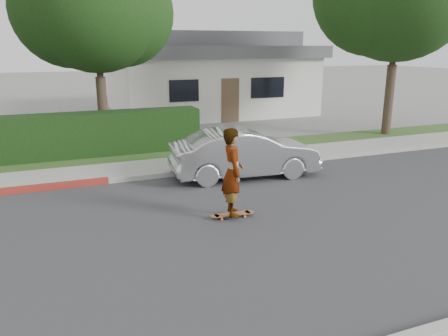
{
  "coord_description": "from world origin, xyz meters",
  "views": [
    {
      "loc": [
        -0.2,
        -7.58,
        3.62
      ],
      "look_at": [
        3.2,
        1.07,
        1.0
      ],
      "focal_mm": 35.0,
      "sensor_mm": 36.0,
      "label": 1
    }
  ],
  "objects": [
    {
      "name": "ground",
      "position": [
        0.0,
        0.0,
        0.0
      ],
      "size": [
        120.0,
        120.0,
        0.0
      ],
      "primitive_type": "plane",
      "color": "slate",
      "rests_on": "ground"
    },
    {
      "name": "skateboarder",
      "position": [
        3.2,
        0.57,
        1.04
      ],
      "size": [
        0.58,
        0.77,
        1.89
      ],
      "primitive_type": "imported",
      "rotation": [
        0.0,
        0.0,
        1.36
      ],
      "color": "white",
      "rests_on": "skateboard"
    },
    {
      "name": "road",
      "position": [
        0.0,
        0.0,
        0.01
      ],
      "size": [
        60.0,
        8.0,
        0.01
      ],
      "primitive_type": "cube",
      "color": "#2D2D30",
      "rests_on": "ground"
    },
    {
      "name": "sidewalk_far",
      "position": [
        0.0,
        5.0,
        0.06
      ],
      "size": [
        60.0,
        1.6,
        0.12
      ],
      "primitive_type": "cube",
      "color": "gray",
      "rests_on": "ground"
    },
    {
      "name": "planting_strip",
      "position": [
        0.0,
        6.6,
        0.05
      ],
      "size": [
        60.0,
        1.6,
        0.1
      ],
      "primitive_type": "cube",
      "color": "#2D4C1E",
      "rests_on": "ground"
    },
    {
      "name": "house",
      "position": [
        8.0,
        16.0,
        2.1
      ],
      "size": [
        10.6,
        8.6,
        4.3
      ],
      "color": "beige",
      "rests_on": "ground"
    },
    {
      "name": "tree_center",
      "position": [
        1.49,
        9.19,
        4.9
      ],
      "size": [
        5.66,
        4.84,
        7.44
      ],
      "color": "#33261C",
      "rests_on": "ground"
    },
    {
      "name": "skateboard",
      "position": [
        3.2,
        0.57,
        0.09
      ],
      "size": [
        0.99,
        0.25,
        0.09
      ],
      "rotation": [
        0.0,
        0.0,
        -0.06
      ],
      "color": "#E6643F",
      "rests_on": "ground"
    },
    {
      "name": "car_silver",
      "position": [
        4.71,
        3.33,
        0.69
      ],
      "size": [
        4.29,
        1.82,
        1.38
      ],
      "primitive_type": "imported",
      "rotation": [
        0.0,
        0.0,
        1.48
      ],
      "color": "#B2B5B9",
      "rests_on": "ground"
    },
    {
      "name": "curb_far",
      "position": [
        0.0,
        4.1,
        0.07
      ],
      "size": [
        60.0,
        0.2,
        0.15
      ],
      "primitive_type": "cube",
      "color": "#9E9E99",
      "rests_on": "ground"
    }
  ]
}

